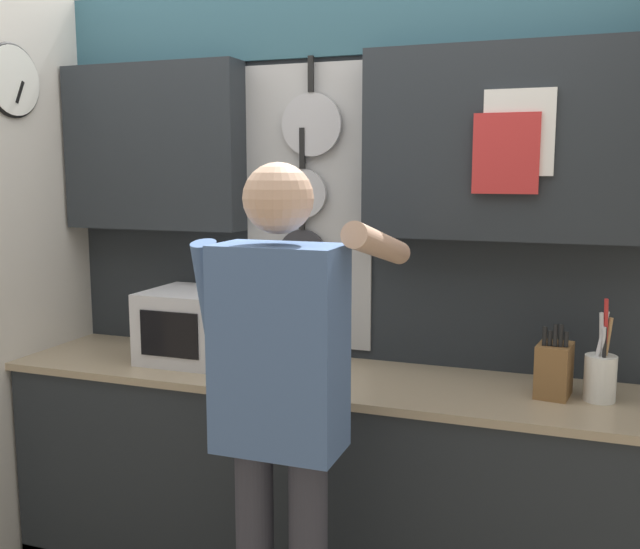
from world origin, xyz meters
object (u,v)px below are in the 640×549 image
knife_block (554,369)px  utensil_crock (601,374)px  person (281,390)px  microwave (204,326)px

knife_block → utensil_crock: bearing=0.1°
knife_block → person: size_ratio=0.16×
knife_block → utensil_crock: size_ratio=0.74×
microwave → utensil_crock: utensil_crock is taller
microwave → person: 0.88m
person → microwave: bearing=134.4°
utensil_crock → person: 1.12m
knife_block → utensil_crock: (0.15, 0.00, -0.00)m
person → knife_block: bearing=39.5°
microwave → knife_block: 1.39m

